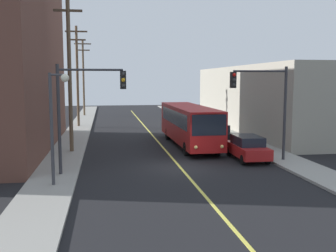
{
  "coord_description": "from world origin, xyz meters",
  "views": [
    {
      "loc": [
        -4.46,
        -23.06,
        5.3
      ],
      "look_at": [
        0.0,
        4.67,
        2.0
      ],
      "focal_mm": 41.97,
      "sensor_mm": 36.0,
      "label": 1
    }
  ],
  "objects_px": {
    "parked_car_red": "(247,147)",
    "traffic_signal_left_corner": "(87,98)",
    "utility_pole_far": "(83,74)",
    "traffic_signal_right_corner": "(263,96)",
    "utility_pole_mid": "(77,72)",
    "utility_pole_near": "(69,64)",
    "parked_car_black": "(216,133)",
    "street_lamp_left": "(56,112)",
    "city_bus": "(189,123)"
  },
  "relations": [
    {
      "from": "utility_pole_near",
      "to": "utility_pole_mid",
      "type": "xyz_separation_m",
      "value": [
        -0.52,
        16.03,
        -0.22
      ]
    },
    {
      "from": "utility_pole_far",
      "to": "traffic_signal_right_corner",
      "type": "relative_size",
      "value": 1.82
    },
    {
      "from": "traffic_signal_right_corner",
      "to": "parked_car_black",
      "type": "bearing_deg",
      "value": 94.65
    },
    {
      "from": "city_bus",
      "to": "traffic_signal_left_corner",
      "type": "height_order",
      "value": "traffic_signal_left_corner"
    },
    {
      "from": "utility_pole_mid",
      "to": "parked_car_black",
      "type": "bearing_deg",
      "value": -47.52
    },
    {
      "from": "utility_pole_near",
      "to": "utility_pole_far",
      "type": "bearing_deg",
      "value": 91.12
    },
    {
      "from": "utility_pole_mid",
      "to": "street_lamp_left",
      "type": "relative_size",
      "value": 2.01
    },
    {
      "from": "traffic_signal_left_corner",
      "to": "traffic_signal_right_corner",
      "type": "bearing_deg",
      "value": 9.08
    },
    {
      "from": "parked_car_red",
      "to": "street_lamp_left",
      "type": "distance_m",
      "value": 13.0
    },
    {
      "from": "city_bus",
      "to": "parked_car_red",
      "type": "relative_size",
      "value": 2.75
    },
    {
      "from": "parked_car_red",
      "to": "utility_pole_mid",
      "type": "height_order",
      "value": "utility_pole_mid"
    },
    {
      "from": "traffic_signal_left_corner",
      "to": "street_lamp_left",
      "type": "height_order",
      "value": "traffic_signal_left_corner"
    },
    {
      "from": "utility_pole_far",
      "to": "street_lamp_left",
      "type": "height_order",
      "value": "utility_pole_far"
    },
    {
      "from": "parked_car_red",
      "to": "utility_pole_near",
      "type": "distance_m",
      "value": 13.75
    },
    {
      "from": "utility_pole_mid",
      "to": "traffic_signal_left_corner",
      "type": "bearing_deg",
      "value": -84.98
    },
    {
      "from": "traffic_signal_right_corner",
      "to": "parked_car_red",
      "type": "bearing_deg",
      "value": 120.71
    },
    {
      "from": "utility_pole_mid",
      "to": "street_lamp_left",
      "type": "distance_m",
      "value": 25.53
    },
    {
      "from": "utility_pole_far",
      "to": "traffic_signal_right_corner",
      "type": "bearing_deg",
      "value": -69.9
    },
    {
      "from": "parked_car_red",
      "to": "traffic_signal_left_corner",
      "type": "relative_size",
      "value": 0.74
    },
    {
      "from": "utility_pole_mid",
      "to": "utility_pole_far",
      "type": "bearing_deg",
      "value": 90.25
    },
    {
      "from": "utility_pole_mid",
      "to": "traffic_signal_left_corner",
      "type": "relative_size",
      "value": 1.84
    },
    {
      "from": "utility_pole_near",
      "to": "street_lamp_left",
      "type": "bearing_deg",
      "value": -89.44
    },
    {
      "from": "parked_car_red",
      "to": "utility_pole_near",
      "type": "xyz_separation_m",
      "value": [
        -11.76,
        4.42,
        5.58
      ]
    },
    {
      "from": "utility_pole_near",
      "to": "utility_pole_far",
      "type": "height_order",
      "value": "utility_pole_near"
    },
    {
      "from": "utility_pole_near",
      "to": "utility_pole_far",
      "type": "xyz_separation_m",
      "value": [
        -0.58,
        29.9,
        -0.28
      ]
    },
    {
      "from": "city_bus",
      "to": "traffic_signal_left_corner",
      "type": "distance_m",
      "value": 12.01
    },
    {
      "from": "parked_car_black",
      "to": "street_lamp_left",
      "type": "xyz_separation_m",
      "value": [
        -11.58,
        -12.09,
        2.9
      ]
    },
    {
      "from": "parked_car_black",
      "to": "utility_pole_near",
      "type": "distance_m",
      "value": 13.22
    },
    {
      "from": "utility_pole_near",
      "to": "utility_pole_far",
      "type": "distance_m",
      "value": 29.9
    },
    {
      "from": "parked_car_red",
      "to": "utility_pole_mid",
      "type": "bearing_deg",
      "value": 120.99
    },
    {
      "from": "parked_car_red",
      "to": "utility_pole_near",
      "type": "bearing_deg",
      "value": 159.4
    },
    {
      "from": "traffic_signal_right_corner",
      "to": "street_lamp_left",
      "type": "relative_size",
      "value": 1.09
    },
    {
      "from": "street_lamp_left",
      "to": "utility_pole_mid",
      "type": "bearing_deg",
      "value": 91.39
    },
    {
      "from": "parked_car_black",
      "to": "traffic_signal_right_corner",
      "type": "xyz_separation_m",
      "value": [
        0.66,
        -8.09,
        3.46
      ]
    },
    {
      "from": "city_bus",
      "to": "parked_car_red",
      "type": "distance_m",
      "value": 6.87
    },
    {
      "from": "city_bus",
      "to": "utility_pole_near",
      "type": "height_order",
      "value": "utility_pole_near"
    },
    {
      "from": "utility_pole_near",
      "to": "street_lamp_left",
      "type": "relative_size",
      "value": 2.09
    },
    {
      "from": "utility_pole_near",
      "to": "city_bus",
      "type": "bearing_deg",
      "value": 11.45
    },
    {
      "from": "parked_car_black",
      "to": "utility_pole_mid",
      "type": "distance_m",
      "value": 18.84
    },
    {
      "from": "city_bus",
      "to": "traffic_signal_right_corner",
      "type": "relative_size",
      "value": 2.03
    },
    {
      "from": "street_lamp_left",
      "to": "city_bus",
      "type": "bearing_deg",
      "value": 51.18
    },
    {
      "from": "parked_car_black",
      "to": "utility_pole_far",
      "type": "height_order",
      "value": "utility_pole_far"
    },
    {
      "from": "street_lamp_left",
      "to": "traffic_signal_right_corner",
      "type": "bearing_deg",
      "value": 18.07
    },
    {
      "from": "parked_car_red",
      "to": "parked_car_black",
      "type": "xyz_separation_m",
      "value": [
        -0.09,
        7.14,
        0.0
      ]
    },
    {
      "from": "city_bus",
      "to": "parked_car_black",
      "type": "bearing_deg",
      "value": 18.81
    },
    {
      "from": "utility_pole_far",
      "to": "traffic_signal_right_corner",
      "type": "xyz_separation_m",
      "value": [
        12.91,
        -35.28,
        -1.84
      ]
    },
    {
      "from": "city_bus",
      "to": "street_lamp_left",
      "type": "relative_size",
      "value": 2.22
    },
    {
      "from": "parked_car_black",
      "to": "traffic_signal_right_corner",
      "type": "bearing_deg",
      "value": -85.35
    },
    {
      "from": "parked_car_red",
      "to": "traffic_signal_left_corner",
      "type": "height_order",
      "value": "traffic_signal_left_corner"
    },
    {
      "from": "parked_car_red",
      "to": "traffic_signal_left_corner",
      "type": "distance_m",
      "value": 11.15
    }
  ]
}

